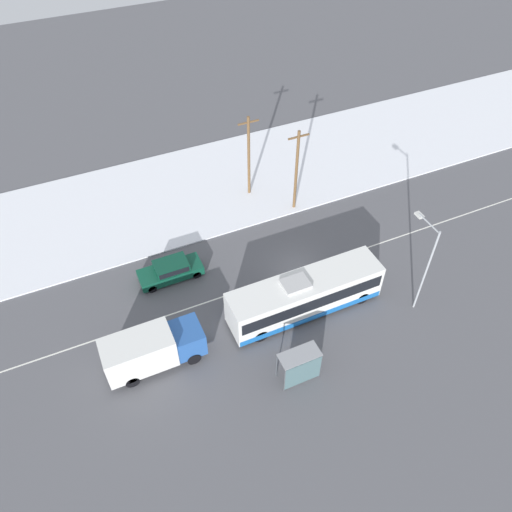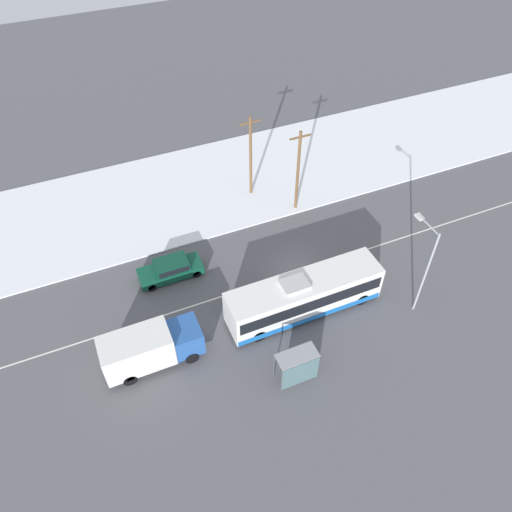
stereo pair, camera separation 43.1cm
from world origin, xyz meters
name	(u,v)px [view 2 (the right image)]	position (x,y,z in m)	size (l,w,h in m)	color
ground_plane	(298,272)	(0.00, 0.00, 0.00)	(120.00, 120.00, 0.00)	#56565B
snow_lot	(236,179)	(0.00, 12.55, 0.06)	(80.00, 12.93, 0.12)	white
lane_marking_center	(298,272)	(0.00, 0.00, 0.00)	(60.00, 0.12, 0.00)	silver
city_bus	(304,295)	(-1.33, -3.38, 1.57)	(10.88, 2.57, 3.20)	white
box_truck	(149,347)	(-12.10, -3.33, 1.56)	(6.25, 2.30, 2.81)	silver
sedan_car	(171,269)	(-8.85, 3.33, 0.82)	(4.69, 1.80, 1.50)	#0F4733
pedestrian_at_stop	(303,352)	(-3.31, -7.12, 1.04)	(0.61, 0.27, 1.70)	#23232D
bus_shelter	(299,366)	(-4.19, -8.23, 1.67)	(2.53, 1.20, 2.40)	gray
streetlamp	(425,260)	(5.89, -5.94, 4.54)	(0.36, 2.34, 7.21)	#9EA3A8
utility_pole_roadside	(298,170)	(3.14, 6.75, 3.94)	(1.80, 0.24, 7.52)	brown
utility_pole_snowlot	(251,156)	(0.44, 10.14, 3.97)	(1.80, 0.24, 7.57)	brown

